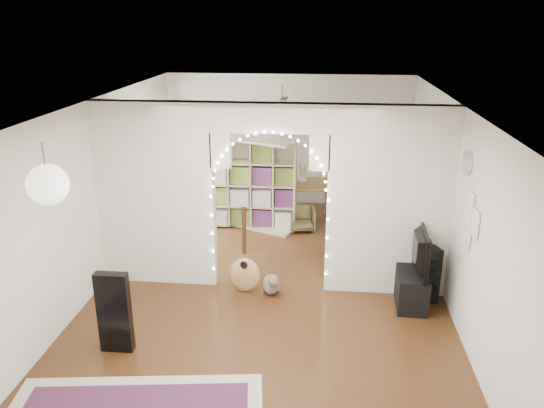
# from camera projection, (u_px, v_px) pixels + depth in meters

# --- Properties ---
(floor) EXTENTS (7.50, 7.50, 0.00)m
(floor) POSITION_uv_depth(u_px,v_px,m) (270.00, 284.00, 7.91)
(floor) COLOR black
(floor) RESTS_ON ground
(ceiling) EXTENTS (5.00, 7.50, 0.02)m
(ceiling) POSITION_uv_depth(u_px,v_px,m) (270.00, 103.00, 7.01)
(ceiling) COLOR white
(ceiling) RESTS_ON wall_back
(wall_back) EXTENTS (5.00, 0.02, 2.70)m
(wall_back) POSITION_uv_depth(u_px,v_px,m) (288.00, 141.00, 10.98)
(wall_back) COLOR silver
(wall_back) RESTS_ON floor
(wall_front) EXTENTS (5.00, 0.02, 2.70)m
(wall_front) POSITION_uv_depth(u_px,v_px,m) (218.00, 361.00, 3.95)
(wall_front) COLOR silver
(wall_front) RESTS_ON floor
(wall_left) EXTENTS (0.02, 7.50, 2.70)m
(wall_left) POSITION_uv_depth(u_px,v_px,m) (99.00, 193.00, 7.70)
(wall_left) COLOR silver
(wall_left) RESTS_ON floor
(wall_right) EXTENTS (0.02, 7.50, 2.70)m
(wall_right) POSITION_uv_depth(u_px,v_px,m) (452.00, 205.00, 7.23)
(wall_right) COLOR silver
(wall_right) RESTS_ON floor
(divider_wall) EXTENTS (5.00, 0.20, 2.70)m
(divider_wall) POSITION_uv_depth(u_px,v_px,m) (270.00, 194.00, 7.44)
(divider_wall) COLOR silver
(divider_wall) RESTS_ON floor
(fairy_lights) EXTENTS (1.64, 0.04, 1.60)m
(fairy_lights) POSITION_uv_depth(u_px,v_px,m) (269.00, 188.00, 7.28)
(fairy_lights) COLOR #FFEABF
(fairy_lights) RESTS_ON divider_wall
(window) EXTENTS (0.04, 1.20, 1.40)m
(window) POSITION_uv_depth(u_px,v_px,m) (141.00, 153.00, 9.33)
(window) COLOR white
(window) RESTS_ON wall_left
(wall_clock) EXTENTS (0.03, 0.31, 0.31)m
(wall_clock) POSITION_uv_depth(u_px,v_px,m) (468.00, 163.00, 6.42)
(wall_clock) COLOR white
(wall_clock) RESTS_ON wall_right
(picture_frames) EXTENTS (0.02, 0.50, 0.70)m
(picture_frames) POSITION_uv_depth(u_px,v_px,m) (470.00, 221.00, 6.25)
(picture_frames) COLOR white
(picture_frames) RESTS_ON wall_right
(paper_lantern) EXTENTS (0.40, 0.40, 0.40)m
(paper_lantern) POSITION_uv_depth(u_px,v_px,m) (48.00, 185.00, 5.09)
(paper_lantern) COLOR white
(paper_lantern) RESTS_ON ceiling
(ceiling_fan) EXTENTS (1.10, 1.10, 0.30)m
(ceiling_fan) POSITION_uv_depth(u_px,v_px,m) (282.00, 103.00, 8.99)
(ceiling_fan) COLOR #A87738
(ceiling_fan) RESTS_ON ceiling
(guitar_case) EXTENTS (0.39, 0.13, 1.01)m
(guitar_case) POSITION_uv_depth(u_px,v_px,m) (114.00, 312.00, 6.20)
(guitar_case) COLOR black
(guitar_case) RESTS_ON floor
(acoustic_guitar) EXTENTS (0.47, 0.29, 1.10)m
(acoustic_guitar) POSITION_uv_depth(u_px,v_px,m) (245.00, 261.00, 7.55)
(acoustic_guitar) COLOR tan
(acoustic_guitar) RESTS_ON floor
(tabby_cat) EXTENTS (0.34, 0.57, 0.38)m
(tabby_cat) POSITION_uv_depth(u_px,v_px,m) (271.00, 284.00, 7.61)
(tabby_cat) COLOR brown
(tabby_cat) RESTS_ON floor
(floor_speaker) EXTENTS (0.39, 0.36, 0.80)m
(floor_speaker) POSITION_uv_depth(u_px,v_px,m) (426.00, 275.00, 7.34)
(floor_speaker) COLOR black
(floor_speaker) RESTS_ON floor
(media_console) EXTENTS (0.44, 1.02, 0.50)m
(media_console) POSITION_uv_depth(u_px,v_px,m) (410.00, 284.00, 7.41)
(media_console) COLOR black
(media_console) RESTS_ON floor
(tv) EXTENTS (0.19, 1.08, 0.62)m
(tv) POSITION_uv_depth(u_px,v_px,m) (414.00, 247.00, 7.22)
(tv) COLOR black
(tv) RESTS_ON media_console
(bookcase) EXTENTS (1.68, 1.05, 1.69)m
(bookcase) POSITION_uv_depth(u_px,v_px,m) (252.00, 184.00, 9.85)
(bookcase) COLOR beige
(bookcase) RESTS_ON floor
(dining_table) EXTENTS (1.30, 0.96, 0.76)m
(dining_table) POSITION_uv_depth(u_px,v_px,m) (302.00, 186.00, 10.22)
(dining_table) COLOR brown
(dining_table) RESTS_ON floor
(flower_vase) EXTENTS (0.21, 0.21, 0.19)m
(flower_vase) POSITION_uv_depth(u_px,v_px,m) (302.00, 178.00, 10.17)
(flower_vase) COLOR silver
(flower_vase) RESTS_ON dining_table
(dining_chair_left) EXTENTS (0.51, 0.52, 0.43)m
(dining_chair_left) POSITION_uv_depth(u_px,v_px,m) (302.00, 219.00, 9.88)
(dining_chair_left) COLOR brown
(dining_chair_left) RESTS_ON floor
(dining_chair_right) EXTENTS (0.50, 0.51, 0.45)m
(dining_chair_right) POSITION_uv_depth(u_px,v_px,m) (266.00, 209.00, 10.35)
(dining_chair_right) COLOR brown
(dining_chair_right) RESTS_ON floor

